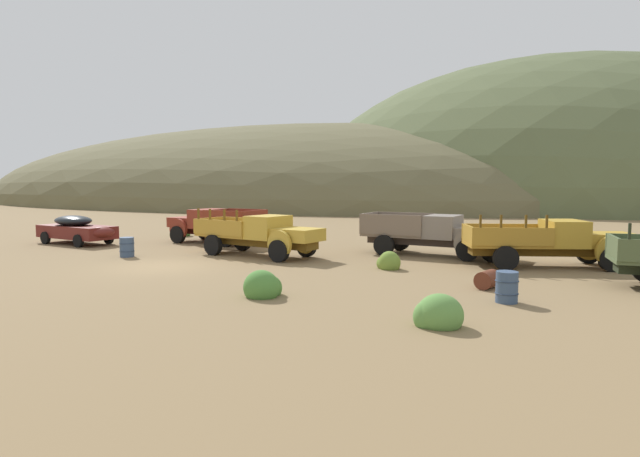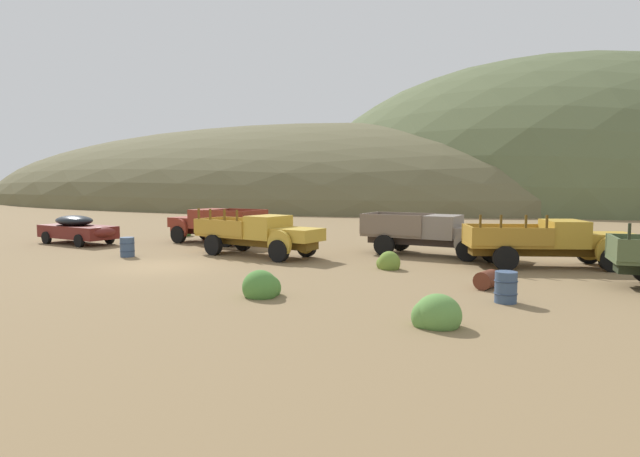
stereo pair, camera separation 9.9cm
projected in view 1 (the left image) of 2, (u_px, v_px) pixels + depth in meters
The scene contains 15 objects.
ground_plane at pixel (161, 267), 21.71m from camera, with size 300.00×300.00×0.00m, color olive.
hill_center at pixel (290, 203), 86.01m from camera, with size 117.57×60.30×24.18m, color brown.
hill_far_right at pixel (550, 203), 84.85m from camera, with size 78.03×77.17×43.55m, color #56603D.
car_oxblood at pixel (78, 229), 29.45m from camera, with size 5.23×2.52×1.57m.
truck_rust_red at pixel (210, 225), 30.09m from camera, with size 5.88×2.96×1.91m.
truck_faded_yellow at pixel (266, 235), 24.49m from camera, with size 6.65×3.17×2.16m.
truck_primer_gray at pixel (439, 234), 24.72m from camera, with size 6.49×2.83×1.91m.
truck_mustard at pixel (560, 242), 21.53m from camera, with size 6.76×4.07×2.16m.
oil_drum_spare at pixel (507, 287), 15.23m from camera, with size 0.66×0.66×0.89m.
oil_drum_tipped at pixel (487, 280), 17.25m from camera, with size 0.79×0.98×0.58m.
oil_drum_by_truck at pixel (127, 247), 24.47m from camera, with size 0.67×0.67×0.90m.
bush_near_barrel at pixel (182, 232), 33.88m from camera, with size 1.15×1.04×1.10m.
bush_back_edge at pixel (388, 263), 21.15m from camera, with size 1.01×0.94×0.92m.
bush_front_left at pixel (263, 288), 16.08m from camera, with size 1.11×1.23×1.05m.
bush_lone_scrub at pixel (437, 315), 12.73m from camera, with size 1.18×1.01×1.01m.
Camera 1 is at (14.57, -17.06, 3.44)m, focal length 30.13 mm.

